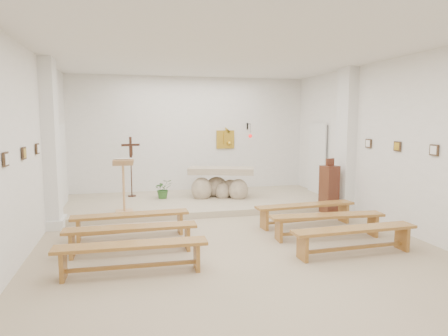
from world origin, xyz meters
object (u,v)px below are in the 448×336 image
object	(u,v)px
crucifix_stand	(131,162)
bench_left_third	(132,251)
donation_pedestal	(329,189)
bench_right_third	(355,234)
lectern	(124,186)
bench_right_front	(305,209)
bench_left_second	(131,233)
altar	(220,185)
bench_left_front	(131,219)
bench_right_second	(327,220)

from	to	relation	value
crucifix_stand	bench_left_third	size ratio (longest dim) A/B	0.74
crucifix_stand	donation_pedestal	bearing A→B (deg)	-39.26
bench_right_third	lectern	bearing A→B (deg)	136.12
lectern	crucifix_stand	xyz separation A→B (m)	(0.19, 1.94, 0.32)
lectern	bench_right_front	world-z (taller)	lectern
donation_pedestal	bench_left_third	bearing A→B (deg)	-162.22
lectern	donation_pedestal	world-z (taller)	lectern
bench_left_second	bench_right_third	bearing A→B (deg)	-13.94
altar	crucifix_stand	xyz separation A→B (m)	(-2.34, 0.71, 0.60)
bench_right_front	bench_left_third	world-z (taller)	same
altar	bench_left_second	distance (m)	4.37
altar	bench_left_second	bearing A→B (deg)	-105.77
bench_right_third	bench_left_second	bearing A→B (deg)	163.20
crucifix_stand	lectern	bearing A→B (deg)	-107.62
bench_right_front	bench_left_second	size ratio (longest dim) A/B	1.01
altar	lectern	size ratio (longest dim) A/B	1.47
bench_left_second	bench_left_front	bearing A→B (deg)	90.76
crucifix_stand	bench_right_front	bearing A→B (deg)	-55.65
donation_pedestal	bench_left_third	world-z (taller)	donation_pedestal
lectern	bench_left_second	world-z (taller)	lectern
bench_right_second	bench_left_third	world-z (taller)	same
bench_left_second	bench_left_third	xyz separation A→B (m)	(0.00, -0.95, 0.00)
lectern	bench_left_third	distance (m)	3.40
donation_pedestal	altar	bearing A→B (deg)	130.11
donation_pedestal	bench_right_third	distance (m)	3.12
altar	bench_right_third	distance (m)	4.77
bench_right_second	bench_right_third	world-z (taller)	same
donation_pedestal	bench_left_second	distance (m)	5.12
crucifix_stand	bench_left_third	xyz separation A→B (m)	(-0.06, -5.31, -0.75)
crucifix_stand	bench_right_second	bearing A→B (deg)	-62.69
bench_left_front	bench_right_third	distance (m)	4.11
altar	bench_left_front	size ratio (longest dim) A/B	0.84
altar	bench_left_second	xyz separation A→B (m)	(-2.40, -3.65, -0.14)
bench_right_second	bench_left_second	bearing A→B (deg)	-176.32
bench_left_second	donation_pedestal	bearing A→B (deg)	23.31
donation_pedestal	bench_right_second	size ratio (longest dim) A/B	0.59
bench_right_front	bench_left_third	xyz separation A→B (m)	(-3.64, -1.91, 0.00)
lectern	donation_pedestal	bearing A→B (deg)	-8.57
lectern	bench_right_front	size ratio (longest dim) A/B	0.57
bench_left_front	bench_left_third	world-z (taller)	same
crucifix_stand	bench_left_third	distance (m)	5.36
bench_left_second	bench_left_third	distance (m)	0.95
altar	bench_right_second	size ratio (longest dim) A/B	0.84
bench_left_third	altar	bearing A→B (deg)	63.97
donation_pedestal	lectern	bearing A→B (deg)	160.80
lectern	bench_right_second	bearing A→B (deg)	-35.89
donation_pedestal	bench_right_third	world-z (taller)	donation_pedestal
bench_right_front	bench_right_third	bearing A→B (deg)	-94.48
altar	lectern	world-z (taller)	lectern
bench_left_second	bench_right_second	xyz separation A→B (m)	(3.64, -0.00, 0.00)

